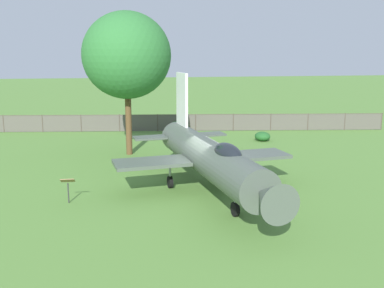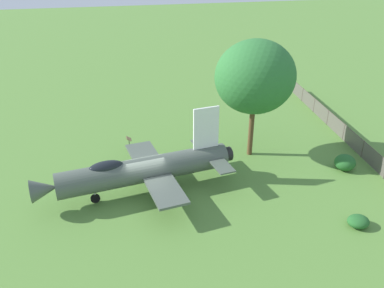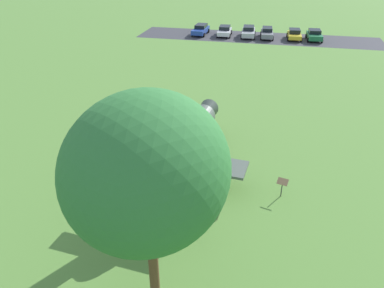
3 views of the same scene
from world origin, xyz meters
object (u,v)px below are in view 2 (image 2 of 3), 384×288
display_jet (140,170)px  info_plaque (129,141)px  shade_tree (255,77)px  shrub_near_fence (358,221)px  shrub_by_tree (345,162)px

display_jet → info_plaque: display_jet is taller
shade_tree → info_plaque: shade_tree is taller
display_jet → shrub_near_fence: 13.65m
display_jet → shrub_near_fence: bearing=143.5°
shrub_by_tree → info_plaque: 16.62m
shrub_near_fence → info_plaque: size_ratio=1.14×
shade_tree → display_jet: bearing=110.3°
display_jet → shrub_by_tree: size_ratio=8.69×
shade_tree → shrub_by_tree: shade_tree is taller
shade_tree → shrub_by_tree: (-4.02, -5.86, -5.72)m
shade_tree → info_plaque: 11.11m
shade_tree → shrub_near_fence: size_ratio=6.95×
shrub_near_fence → shrub_by_tree: (5.99, -3.11, 0.25)m
shrub_near_fence → info_plaque: 17.69m
shade_tree → info_plaque: (3.03, 9.19, -5.46)m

